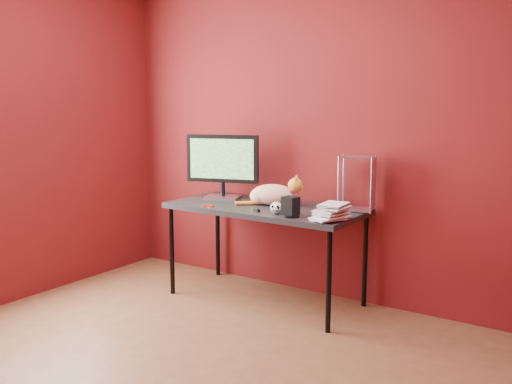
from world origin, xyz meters
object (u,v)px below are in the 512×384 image
Objects in this scene: desk at (265,212)px; cat at (274,194)px; speaker at (291,207)px; skull_mug at (276,208)px; book_stack at (325,123)px; monitor at (222,163)px.

cat reaches higher than desk.
skull_mug is at bearing 176.41° from speaker.
cat is 0.34m from skull_mug.
book_stack reaches higher than desk.
skull_mug is 0.14m from speaker.
speaker is at bearing -30.41° from skull_mug.
speaker is at bearing -160.82° from book_stack.
speaker reaches higher than desk.
cat is at bearing 107.92° from skull_mug.
book_stack is at bearing -40.78° from cat.
cat is (0.04, 0.06, 0.13)m from desk.
monitor reaches higher than cat.
desk is at bearing 163.22° from book_stack.
monitor is at bearing 166.49° from book_stack.
book_stack is (0.58, -0.18, 0.70)m from desk.
speaker is (0.13, -0.03, 0.02)m from skull_mug.
skull_mug is at bearing -72.16° from cat.
monitor is at bearing 159.69° from cat.
cat reaches higher than skull_mug.
desk is 0.93m from book_stack.
book_stack is (0.55, -0.23, 0.56)m from cat.
speaker is 0.62m from book_stack.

